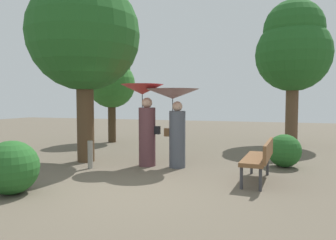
# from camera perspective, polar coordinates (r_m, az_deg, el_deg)

# --- Properties ---
(ground_plane) EXTENTS (40.00, 40.00, 0.00)m
(ground_plane) POSITION_cam_1_polar(r_m,az_deg,el_deg) (5.96, -8.00, -12.40)
(ground_plane) COLOR brown
(person_left) EXTENTS (1.06, 1.06, 2.04)m
(person_left) POSITION_cam_1_polar(r_m,az_deg,el_deg) (7.86, -4.25, 1.53)
(person_left) COLOR #563338
(person_left) RESTS_ON ground
(person_right) EXTENTS (1.29, 1.29, 1.92)m
(person_right) POSITION_cam_1_polar(r_m,az_deg,el_deg) (7.65, 1.16, 1.87)
(person_right) COLOR #474C56
(person_right) RESTS_ON ground
(park_bench) EXTENTS (0.61, 1.54, 0.83)m
(park_bench) POSITION_cam_1_polar(r_m,az_deg,el_deg) (6.60, 16.35, -6.40)
(park_bench) COLOR #38383D
(park_bench) RESTS_ON ground
(tree_near_left) EXTENTS (1.84, 1.84, 3.62)m
(tree_near_left) POSITION_cam_1_polar(r_m,az_deg,el_deg) (12.54, -10.21, 7.22)
(tree_near_left) COLOR #42301E
(tree_near_left) RESTS_ON ground
(tree_near_right) EXTENTS (2.71, 2.71, 5.30)m
(tree_near_right) POSITION_cam_1_polar(r_m,az_deg,el_deg) (12.67, 21.76, 12.17)
(tree_near_right) COLOR brown
(tree_near_right) RESTS_ON ground
(tree_mid_left) EXTENTS (2.94, 2.94, 5.45)m
(tree_mid_left) POSITION_cam_1_polar(r_m,az_deg,el_deg) (8.90, -15.00, 16.45)
(tree_mid_left) COLOR #4C3823
(tree_mid_left) RESTS_ON ground
(bush_path_left) EXTENTS (0.57, 0.57, 0.57)m
(bush_path_left) POSITION_cam_1_polar(r_m,az_deg,el_deg) (10.05, 19.52, -4.38)
(bush_path_left) COLOR #235B23
(bush_path_left) RESTS_ON ground
(bush_path_right) EXTENTS (0.94, 0.94, 0.94)m
(bush_path_right) POSITION_cam_1_polar(r_m,az_deg,el_deg) (6.17, -26.52, -7.70)
(bush_path_right) COLOR #235B23
(bush_path_right) RESTS_ON ground
(bush_behind_bench) EXTENTS (0.81, 0.81, 0.81)m
(bush_behind_bench) POSITION_cam_1_polar(r_m,az_deg,el_deg) (8.27, 20.34, -5.24)
(bush_behind_bench) COLOR #235B23
(bush_behind_bench) RESTS_ON ground
(path_marker_post) EXTENTS (0.12, 0.12, 0.67)m
(path_marker_post) POSITION_cam_1_polar(r_m,az_deg,el_deg) (7.84, -13.92, -6.11)
(path_marker_post) COLOR gray
(path_marker_post) RESTS_ON ground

